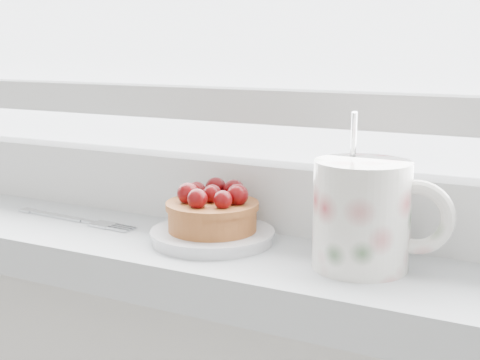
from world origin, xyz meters
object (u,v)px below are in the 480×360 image
Objects in this scene: floral_mug at (365,213)px; raspberry_tart at (213,210)px; fork at (73,219)px; saucer at (213,236)px.

raspberry_tart is at bearing 177.84° from floral_mug.
floral_mug reaches higher than fork.
raspberry_tart is 0.55× the size of fork.
saucer is 1.35× the size of raspberry_tart.
saucer is at bearing 177.99° from floral_mug.
saucer is 0.18m from fork.
raspberry_tart is (0.00, 0.00, 0.03)m from saucer.
saucer is 0.16m from floral_mug.
floral_mug is at bearing -0.56° from fork.
floral_mug reaches higher than raspberry_tart.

